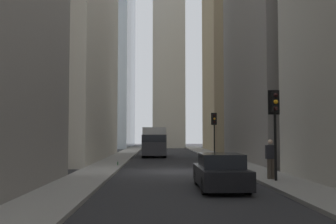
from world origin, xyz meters
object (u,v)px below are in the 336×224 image
object	(u,v)px
sedan_black	(221,173)
pedestrian	(271,157)
traffic_light_foreground	(275,114)
traffic_light_midblock	(214,124)
discarded_bottle	(118,164)
delivery_truck	(154,142)

from	to	relation	value
sedan_black	pedestrian	bearing A→B (deg)	-48.00
traffic_light_foreground	traffic_light_midblock	distance (m)	18.62
traffic_light_foreground	discarded_bottle	distance (m)	12.11
sedan_black	traffic_light_midblock	bearing A→B (deg)	-7.52
sedan_black	discarded_bottle	bearing A→B (deg)	25.78
delivery_truck	sedan_black	distance (m)	23.34
sedan_black	pedestrian	size ratio (longest dim) A/B	2.39
delivery_truck	traffic_light_foreground	xyz separation A→B (m)	(-21.39, -5.53, 1.63)
traffic_light_midblock	discarded_bottle	bearing A→B (deg)	141.60
traffic_light_midblock	pedestrian	world-z (taller)	traffic_light_midblock
delivery_truck	traffic_light_foreground	size ratio (longest dim) A/B	1.61
sedan_black	delivery_truck	bearing A→B (deg)	6.89
sedan_black	traffic_light_foreground	world-z (taller)	traffic_light_foreground
traffic_light_midblock	discarded_bottle	world-z (taller)	traffic_light_midblock
delivery_truck	discarded_bottle	bearing A→B (deg)	169.67
traffic_light_foreground	discarded_bottle	xyz separation A→B (m)	(8.79, 7.82, -2.84)
sedan_black	discarded_bottle	xyz separation A→B (m)	(10.56, 5.10, -0.42)
delivery_truck	pedestrian	size ratio (longest dim) A/B	3.59
traffic_light_midblock	pedestrian	xyz separation A→B (m)	(-17.96, 0.00, -1.96)
traffic_light_foreground	pedestrian	distance (m)	2.07
traffic_light_foreground	pedestrian	size ratio (longest dim) A/B	2.23
pedestrian	sedan_black	bearing A→B (deg)	132.00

